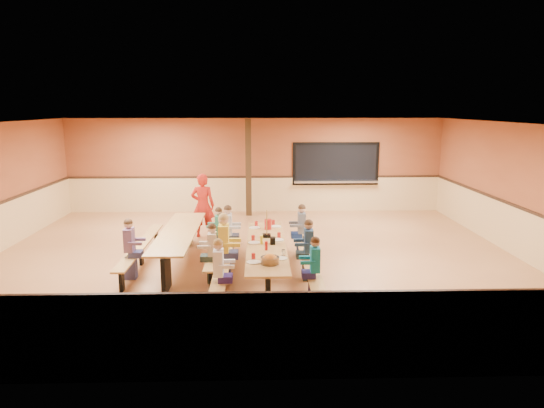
{
  "coord_description": "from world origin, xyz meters",
  "views": [
    {
      "loc": [
        0.11,
        -10.5,
        3.36
      ],
      "look_at": [
        0.42,
        0.45,
        1.15
      ],
      "focal_mm": 32.0,
      "sensor_mm": 36.0,
      "label": 1
    }
  ],
  "objects": [
    {
      "name": "napkin_dispenser",
      "position": [
        0.38,
        -1.45,
        0.8
      ],
      "size": [
        0.1,
        0.14,
        0.13
      ],
      "primitive_type": "cube",
      "color": "black",
      "rests_on": "cafeteria_table_main"
    },
    {
      "name": "seated_adult_yellow",
      "position": [
        -0.58,
        -1.39,
        0.66
      ],
      "size": [
        0.42,
        0.35,
        1.32
      ],
      "primitive_type": null,
      "color": "yellow",
      "rests_on": "ground"
    },
    {
      "name": "seated_child_tan_sec",
      "position": [
        -0.78,
        -1.55,
        0.58
      ],
      "size": [
        0.35,
        0.28,
        1.17
      ],
      "primitive_type": null,
      "color": "beige",
      "rests_on": "ground"
    },
    {
      "name": "condiment_ketchup",
      "position": [
        0.24,
        -1.85,
        0.82
      ],
      "size": [
        0.06,
        0.06,
        0.17
      ],
      "primitive_type": "cylinder",
      "color": "#B2140F",
      "rests_on": "cafeteria_table_main"
    },
    {
      "name": "seated_child_grey_left",
      "position": [
        -0.58,
        -0.04,
        0.6
      ],
      "size": [
        0.37,
        0.3,
        1.21
      ],
      "primitive_type": null,
      "color": "silver",
      "rests_on": "ground"
    },
    {
      "name": "seated_child_navy_right",
      "position": [
        1.07,
        -1.43,
        0.6
      ],
      "size": [
        0.36,
        0.3,
        1.2
      ],
      "primitive_type": null,
      "color": "navy",
      "rests_on": "ground"
    },
    {
      "name": "condiment_mustard",
      "position": [
        0.16,
        -1.45,
        0.82
      ],
      "size": [
        0.06,
        0.06,
        0.17
      ],
      "primitive_type": "cylinder",
      "color": "yellow",
      "rests_on": "cafeteria_table_main"
    },
    {
      "name": "kitchen_pass_through",
      "position": [
        2.6,
        4.96,
        1.49
      ],
      "size": [
        2.78,
        0.28,
        1.38
      ],
      "color": "black",
      "rests_on": "ground"
    },
    {
      "name": "chip_bowl",
      "position": [
        0.29,
        -2.65,
        0.81
      ],
      "size": [
        0.32,
        0.32,
        0.15
      ],
      "primitive_type": null,
      "color": "#FFA428",
      "rests_on": "cafeteria_table_main"
    },
    {
      "name": "room_envelope",
      "position": [
        0.0,
        0.0,
        0.69
      ],
      "size": [
        12.04,
        10.04,
        3.02
      ],
      "color": "brown",
      "rests_on": "ground"
    },
    {
      "name": "table_paddle",
      "position": [
        0.27,
        -0.94,
        0.88
      ],
      "size": [
        0.16,
        0.16,
        0.56
      ],
      "color": "black",
      "rests_on": "cafeteria_table_main"
    },
    {
      "name": "cafeteria_table_second",
      "position": [
        -1.61,
        -0.39,
        0.53
      ],
      "size": [
        1.91,
        3.7,
        0.74
      ],
      "color": "tan",
      "rests_on": "ground"
    },
    {
      "name": "seated_child_teal_right",
      "position": [
        1.07,
        -2.53,
        0.58
      ],
      "size": [
        0.34,
        0.28,
        1.16
      ],
      "primitive_type": null,
      "color": "#137794",
      "rests_on": "ground"
    },
    {
      "name": "seated_child_purple_sec",
      "position": [
        -2.43,
        -1.27,
        0.6
      ],
      "size": [
        0.37,
        0.3,
        1.2
      ],
      "primitive_type": null,
      "color": "#6F4E7A",
      "rests_on": "ground"
    },
    {
      "name": "place_settings",
      "position": [
        0.25,
        -1.48,
        0.8
      ],
      "size": [
        0.65,
        3.3,
        0.11
      ],
      "primitive_type": null,
      "color": "beige",
      "rests_on": "cafeteria_table_main"
    },
    {
      "name": "seated_child_white_left",
      "position": [
        -0.58,
        -2.7,
        0.59
      ],
      "size": [
        0.35,
        0.29,
        1.18
      ],
      "primitive_type": null,
      "color": "white",
      "rests_on": "ground"
    },
    {
      "name": "seated_child_char_right",
      "position": [
        1.07,
        0.07,
        0.6
      ],
      "size": [
        0.36,
        0.3,
        1.19
      ],
      "primitive_type": null,
      "color": "#545761",
      "rests_on": "ground"
    },
    {
      "name": "standing_woman",
      "position": [
        -1.34,
        1.86,
        0.84
      ],
      "size": [
        0.63,
        0.44,
        1.67
      ],
      "primitive_type": "imported",
      "rotation": [
        0.0,
        0.0,
        3.08
      ],
      "color": "#B51F14",
      "rests_on": "ground"
    },
    {
      "name": "punch_pitcher",
      "position": [
        0.31,
        -0.3,
        0.85
      ],
      "size": [
        0.16,
        0.16,
        0.22
      ],
      "primitive_type": "cylinder",
      "color": "#B11D17",
      "rests_on": "cafeteria_table_main"
    },
    {
      "name": "structural_post",
      "position": [
        -0.2,
        4.4,
        1.5
      ],
      "size": [
        0.18,
        0.18,
        3.0
      ],
      "primitive_type": "cube",
      "color": "black",
      "rests_on": "ground"
    },
    {
      "name": "cafeteria_table_main",
      "position": [
        0.25,
        -1.48,
        0.53
      ],
      "size": [
        1.91,
        3.7,
        0.74
      ],
      "color": "tan",
      "rests_on": "ground"
    },
    {
      "name": "seated_child_green_sec",
      "position": [
        -0.78,
        0.02,
        0.57
      ],
      "size": [
        0.34,
        0.28,
        1.15
      ],
      "primitive_type": null,
      "color": "#348367",
      "rests_on": "ground"
    },
    {
      "name": "ground",
      "position": [
        0.0,
        0.0,
        0.0
      ],
      "size": [
        12.0,
        12.0,
        0.0
      ],
      "primitive_type": "plane",
      "color": "#99603A",
      "rests_on": "ground"
    }
  ]
}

